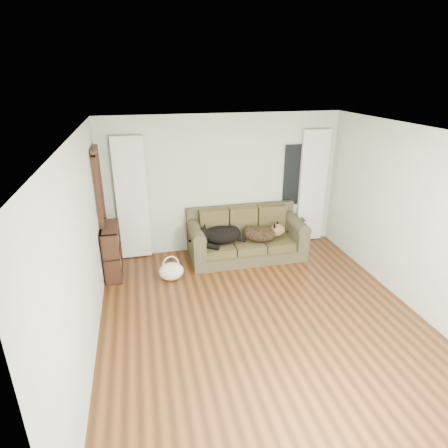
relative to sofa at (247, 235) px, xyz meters
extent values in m
plane|color=#371F11|center=(-0.33, -1.97, -0.45)|extent=(5.00, 5.00, 0.00)
plane|color=white|center=(-0.33, -1.97, 2.15)|extent=(5.00, 5.00, 0.00)
cube|color=beige|center=(-0.33, 0.53, 0.85)|extent=(4.50, 0.04, 2.60)
cube|color=beige|center=(-2.58, -1.97, 0.85)|extent=(0.04, 5.00, 2.60)
cube|color=beige|center=(1.92, -1.97, 0.85)|extent=(0.04, 5.00, 2.60)
cube|color=silver|center=(-2.03, 0.45, 0.70)|extent=(0.55, 0.08, 2.25)
cube|color=silver|center=(1.47, 0.45, 0.70)|extent=(0.55, 0.08, 2.25)
cube|color=black|center=(1.12, 0.50, 0.95)|extent=(0.50, 0.03, 1.20)
cube|color=black|center=(-2.53, 0.07, 0.60)|extent=(0.07, 0.60, 2.10)
cube|color=#322F1B|center=(0.00, 0.00, 0.00)|extent=(2.13, 0.92, 0.87)
ellipsoid|color=black|center=(-0.52, -0.02, 0.03)|extent=(0.79, 0.61, 0.31)
ellipsoid|color=black|center=(0.25, -0.09, 0.04)|extent=(0.79, 0.71, 0.29)
cube|color=black|center=(1.04, -0.16, 0.28)|extent=(0.07, 0.17, 0.02)
ellipsoid|color=silver|center=(-1.47, -0.55, -0.29)|extent=(0.46, 0.38, 0.30)
cube|color=black|center=(-2.42, -0.16, 0.05)|extent=(0.30, 0.73, 0.91)
camera|label=1|loc=(-1.86, -6.14, 2.80)|focal=30.00mm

